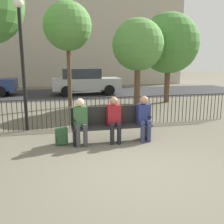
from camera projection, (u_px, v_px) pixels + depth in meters
The scene contains 14 objects.
ground_plane at pixel (134, 171), 4.81m from camera, with size 80.00×80.00×0.00m, color #605B4C.
park_bench at pixel (111, 122), 6.54m from camera, with size 2.08×0.45×0.92m.
seated_person_0 at pixel (81, 119), 6.20m from camera, with size 0.34×0.39×1.19m.
seated_person_1 at pixel (114, 117), 6.39m from camera, with size 0.34×0.39×1.20m.
seated_person_2 at pixel (144, 115), 6.57m from camera, with size 0.34×0.39×1.20m.
backpack at pixel (61, 136), 6.31m from camera, with size 0.31×0.27×0.43m.
fence_railing at pixel (100, 109), 8.03m from camera, with size 9.01×0.03×0.95m.
tree_0 at pixel (138, 45), 10.77m from camera, with size 2.24×2.24×3.89m.
tree_1 at pixel (169, 43), 12.29m from camera, with size 2.95×2.95×4.42m.
tree_2 at pixel (68, 27), 10.82m from camera, with size 2.11×2.11×4.62m.
lamp_post at pixel (21, 46), 7.16m from camera, with size 0.28×0.28×3.81m.
street_surface at pixel (77, 93), 16.26m from camera, with size 24.00×6.00×0.01m.
parked_car_0 at pixel (85, 81), 15.68m from camera, with size 4.20×1.94×1.62m.
building_facade at pixel (67, 9), 22.54m from camera, with size 20.00×6.00×13.38m.
Camera 1 is at (-1.41, -4.27, 2.09)m, focal length 40.00 mm.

